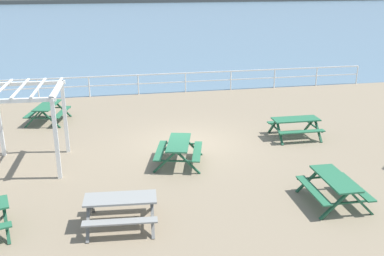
# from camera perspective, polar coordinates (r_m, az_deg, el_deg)

# --- Properties ---
(ground_plane) EXTENTS (30.00, 24.00, 0.20)m
(ground_plane) POSITION_cam_1_polar(r_m,az_deg,el_deg) (16.68, -0.36, -2.37)
(ground_plane) COLOR gray
(sea_band) EXTENTS (142.00, 90.00, 0.01)m
(sea_band) POSITION_cam_1_polar(r_m,az_deg,el_deg) (68.33, -8.97, 13.81)
(sea_band) COLOR slate
(sea_band) RESTS_ON ground
(distant_shoreline) EXTENTS (142.00, 6.00, 1.80)m
(distant_shoreline) POSITION_cam_1_polar(r_m,az_deg,el_deg) (111.20, -10.06, 15.70)
(distant_shoreline) COLOR #4C4C47
(distant_shoreline) RESTS_ON ground
(seaward_railing) EXTENTS (23.07, 0.07, 1.08)m
(seaward_railing) POSITION_cam_1_polar(r_m,az_deg,el_deg) (23.77, -3.91, 6.32)
(seaward_railing) COLOR white
(seaward_railing) RESTS_ON ground
(picnic_table_near_left) EXTENTS (1.82, 1.57, 0.80)m
(picnic_table_near_left) POSITION_cam_1_polar(r_m,az_deg,el_deg) (17.57, 13.26, 0.61)
(picnic_table_near_left) COLOR #286B47
(picnic_table_near_left) RESTS_ON ground
(picnic_table_mid_centre) EXTENTS (1.87, 2.09, 0.80)m
(picnic_table_mid_centre) POSITION_cam_1_polar(r_m,az_deg,el_deg) (19.95, -18.20, 2.36)
(picnic_table_mid_centre) COLOR #286B47
(picnic_table_mid_centre) RESTS_ON ground
(picnic_table_far_left) EXTENTS (1.57, 1.83, 0.80)m
(picnic_table_far_left) POSITION_cam_1_polar(r_m,az_deg,el_deg) (12.82, 17.99, -6.90)
(picnic_table_far_left) COLOR #286B47
(picnic_table_far_left) RESTS_ON ground
(picnic_table_seaward) EXTENTS (1.92, 1.67, 0.80)m
(picnic_table_seaward) POSITION_cam_1_polar(r_m,az_deg,el_deg) (11.34, -9.23, -9.72)
(picnic_table_seaward) COLOR gray
(picnic_table_seaward) RESTS_ON ground
(picnic_table_corner) EXTENTS (1.91, 2.12, 0.80)m
(picnic_table_corner) POSITION_cam_1_polar(r_m,az_deg,el_deg) (14.72, -1.74, -2.51)
(picnic_table_corner) COLOR #286B47
(picnic_table_corner) RESTS_ON ground
(lattice_pergola) EXTENTS (2.55, 2.67, 2.70)m
(lattice_pergola) POSITION_cam_1_polar(r_m,az_deg,el_deg) (15.05, -21.01, 2.36)
(lattice_pergola) COLOR white
(lattice_pergola) RESTS_ON ground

